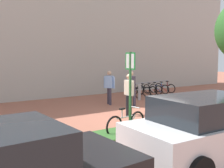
{
  "coord_description": "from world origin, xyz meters",
  "views": [
    {
      "loc": [
        -7.35,
        -8.46,
        2.48
      ],
      "look_at": [
        -0.45,
        1.88,
        1.19
      ],
      "focal_mm": 43.95,
      "sensor_mm": 36.0,
      "label": 1
    }
  ],
  "objects_px": {
    "bike_at_sign": "(126,123)",
    "person_shirt_blue": "(129,92)",
    "car_white_hatch": "(210,128)",
    "bike_rack_cluster": "(150,89)",
    "person_suited_dark": "(131,86)",
    "bollard_steel": "(139,92)",
    "parking_sign_post": "(130,82)",
    "person_casual_tan": "(109,85)"
  },
  "relations": [
    {
      "from": "bike_rack_cluster",
      "to": "person_shirt_blue",
      "type": "xyz_separation_m",
      "value": [
        -4.74,
        -4.05,
        0.64
      ]
    },
    {
      "from": "person_casual_tan",
      "to": "person_shirt_blue",
      "type": "distance_m",
      "value": 2.62
    },
    {
      "from": "bike_at_sign",
      "to": "person_shirt_blue",
      "type": "xyz_separation_m",
      "value": [
        1.75,
        2.16,
        0.63
      ]
    },
    {
      "from": "parking_sign_post",
      "to": "person_suited_dark",
      "type": "height_order",
      "value": "parking_sign_post"
    },
    {
      "from": "person_suited_dark",
      "to": "car_white_hatch",
      "type": "distance_m",
      "value": 7.07
    },
    {
      "from": "person_shirt_blue",
      "to": "bike_at_sign",
      "type": "bearing_deg",
      "value": -128.97
    },
    {
      "from": "bollard_steel",
      "to": "person_casual_tan",
      "type": "height_order",
      "value": "person_casual_tan"
    },
    {
      "from": "person_shirt_blue",
      "to": "car_white_hatch",
      "type": "height_order",
      "value": "person_shirt_blue"
    },
    {
      "from": "car_white_hatch",
      "to": "bike_rack_cluster",
      "type": "bearing_deg",
      "value": 55.99
    },
    {
      "from": "parking_sign_post",
      "to": "person_suited_dark",
      "type": "xyz_separation_m",
      "value": [
        3.06,
        3.91,
        -0.7
      ]
    },
    {
      "from": "person_casual_tan",
      "to": "person_suited_dark",
      "type": "bearing_deg",
      "value": -56.46
    },
    {
      "from": "bike_rack_cluster",
      "to": "person_shirt_blue",
      "type": "bearing_deg",
      "value": -139.48
    },
    {
      "from": "bollard_steel",
      "to": "parking_sign_post",
      "type": "bearing_deg",
      "value": -131.82
    },
    {
      "from": "car_white_hatch",
      "to": "person_suited_dark",
      "type": "bearing_deg",
      "value": 67.79
    },
    {
      "from": "person_shirt_blue",
      "to": "person_suited_dark",
      "type": "distance_m",
      "value": 2.04
    },
    {
      "from": "bollard_steel",
      "to": "car_white_hatch",
      "type": "relative_size",
      "value": 0.21
    },
    {
      "from": "bike_at_sign",
      "to": "person_casual_tan",
      "type": "relative_size",
      "value": 0.97
    },
    {
      "from": "bollard_steel",
      "to": "person_suited_dark",
      "type": "relative_size",
      "value": 0.52
    },
    {
      "from": "bollard_steel",
      "to": "person_shirt_blue",
      "type": "relative_size",
      "value": 0.52
    },
    {
      "from": "parking_sign_post",
      "to": "person_suited_dark",
      "type": "bearing_deg",
      "value": 51.94
    },
    {
      "from": "bike_at_sign",
      "to": "person_casual_tan",
      "type": "xyz_separation_m",
      "value": [
        2.42,
        4.69,
        0.63
      ]
    },
    {
      "from": "parking_sign_post",
      "to": "bike_at_sign",
      "type": "bearing_deg",
      "value": 91.18
    },
    {
      "from": "parking_sign_post",
      "to": "bike_at_sign",
      "type": "xyz_separation_m",
      "value": [
        -0.0,
        0.19,
        -1.34
      ]
    },
    {
      "from": "parking_sign_post",
      "to": "bollard_steel",
      "type": "xyz_separation_m",
      "value": [
        4.55,
        5.09,
        -1.24
      ]
    },
    {
      "from": "bollard_steel",
      "to": "car_white_hatch",
      "type": "xyz_separation_m",
      "value": [
        -4.16,
        -7.72,
        0.31
      ]
    },
    {
      "from": "parking_sign_post",
      "to": "bike_rack_cluster",
      "type": "height_order",
      "value": "parking_sign_post"
    },
    {
      "from": "bollard_steel",
      "to": "person_shirt_blue",
      "type": "height_order",
      "value": "person_shirt_blue"
    },
    {
      "from": "person_shirt_blue",
      "to": "person_suited_dark",
      "type": "height_order",
      "value": "same"
    },
    {
      "from": "bike_at_sign",
      "to": "bike_rack_cluster",
      "type": "bearing_deg",
      "value": 43.75
    },
    {
      "from": "person_suited_dark",
      "to": "person_shirt_blue",
      "type": "bearing_deg",
      "value": -130.16
    },
    {
      "from": "parking_sign_post",
      "to": "person_shirt_blue",
      "type": "bearing_deg",
      "value": 53.41
    },
    {
      "from": "bike_rack_cluster",
      "to": "bollard_steel",
      "type": "distance_m",
      "value": 2.34
    },
    {
      "from": "bike_rack_cluster",
      "to": "car_white_hatch",
      "type": "xyz_separation_m",
      "value": [
        -6.09,
        -9.03,
        0.41
      ]
    },
    {
      "from": "bike_at_sign",
      "to": "person_casual_tan",
      "type": "height_order",
      "value": "person_casual_tan"
    },
    {
      "from": "person_shirt_blue",
      "to": "bike_rack_cluster",
      "type": "bearing_deg",
      "value": 40.52
    },
    {
      "from": "parking_sign_post",
      "to": "person_casual_tan",
      "type": "height_order",
      "value": "parking_sign_post"
    },
    {
      "from": "person_shirt_blue",
      "to": "car_white_hatch",
      "type": "distance_m",
      "value": 5.16
    },
    {
      "from": "bike_rack_cluster",
      "to": "person_suited_dark",
      "type": "xyz_separation_m",
      "value": [
        -3.42,
        -2.49,
        0.64
      ]
    },
    {
      "from": "bike_rack_cluster",
      "to": "person_shirt_blue",
      "type": "height_order",
      "value": "person_shirt_blue"
    },
    {
      "from": "person_casual_tan",
      "to": "person_shirt_blue",
      "type": "bearing_deg",
      "value": -104.94
    },
    {
      "from": "bollard_steel",
      "to": "person_shirt_blue",
      "type": "xyz_separation_m",
      "value": [
        -2.81,
        -2.74,
        0.53
      ]
    },
    {
      "from": "parking_sign_post",
      "to": "bollard_steel",
      "type": "bearing_deg",
      "value": 48.18
    }
  ]
}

